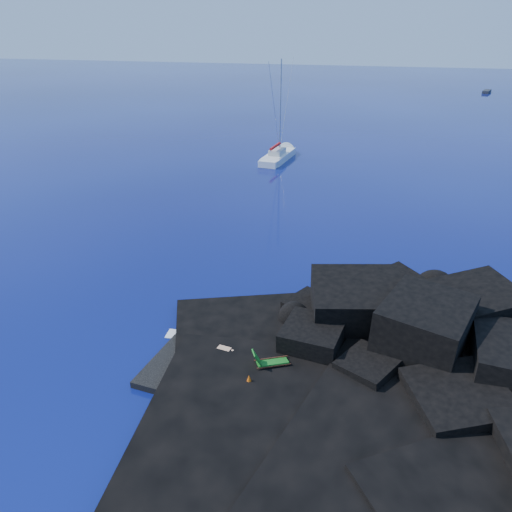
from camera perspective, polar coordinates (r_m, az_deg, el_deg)
The scene contains 10 objects.
ground at distance 27.05m, azimuth -12.01°, elevation -11.87°, with size 400.00×400.00×0.00m, color #04073E.
headland at distance 27.25m, azimuth 17.08°, elevation -12.21°, with size 24.00×24.00×3.60m, color black, non-canonical shape.
beach at distance 25.96m, azimuth -2.34°, elevation -13.03°, with size 8.50×6.00×0.70m, color black.
surf_foam at distance 29.38m, azimuth 1.22°, elevation -7.94°, with size 10.00×8.00×0.06m, color white, non-canonical shape.
sailboat at distance 65.36m, azimuth 2.56°, elevation 10.93°, with size 2.44×11.62×12.19m, color white, non-canonical shape.
deck_chair at distance 25.21m, azimuth 1.90°, elevation -11.61°, with size 1.78×0.78×1.22m, color #16651A, non-canonical shape.
towel at distance 26.66m, azimuth -3.65°, elevation -10.89°, with size 1.99×0.94×0.05m, color silver.
sunbather at distance 26.57m, azimuth -3.66°, elevation -10.62°, with size 1.89×0.48×0.26m, color #E6A778, non-canonical shape.
marker_cone at distance 24.36m, azimuth -0.80°, elevation -14.02°, with size 0.40×0.40×0.61m, color #F15E0C.
distant_boat_a at distance 143.52m, azimuth 24.85°, elevation 16.57°, with size 1.49×4.79×0.64m, color #222327.
Camera 1 is at (10.79, -18.92, 16.05)m, focal length 35.00 mm.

